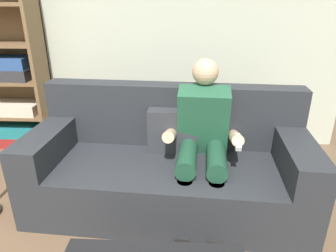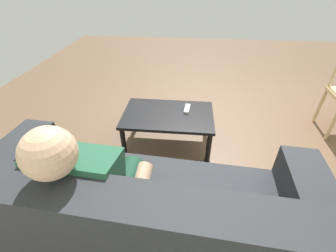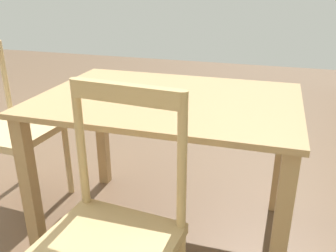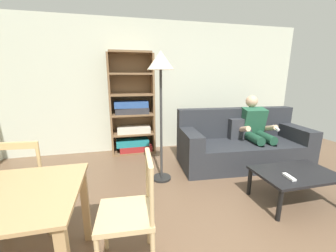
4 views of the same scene
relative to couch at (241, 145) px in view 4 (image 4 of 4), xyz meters
name	(u,v)px [view 4 (image 4 of 4)]	position (x,y,z in m)	size (l,w,h in m)	color
wall_back	(160,87)	(-1.20, 1.22, 0.95)	(6.12, 0.12, 2.56)	beige
couch	(241,145)	(0.00, 0.00, 0.00)	(2.21, 1.05, 0.94)	#282B30
person_lounging	(256,129)	(0.26, 0.00, 0.26)	(0.61, 0.88, 1.17)	#23563D
coffee_table	(295,176)	(-0.03, -1.20, 0.00)	(0.93, 0.60, 0.39)	black
tv_remote	(289,177)	(-0.23, -1.30, 0.06)	(0.05, 0.17, 0.02)	white
bookshelf	(132,115)	(-1.80, 0.97, 0.44)	(0.84, 0.36, 1.95)	brown
dining_chair_near_wall	(31,184)	(-2.93, -0.94, 0.12)	(0.46, 0.46, 0.95)	tan
dining_chair_facing_couch	(129,214)	(-2.01, -1.63, 0.13)	(0.45, 0.45, 0.92)	#D1B27F
floor_lamp	(161,73)	(-1.48, -0.27, 1.20)	(0.36, 0.36, 1.82)	black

